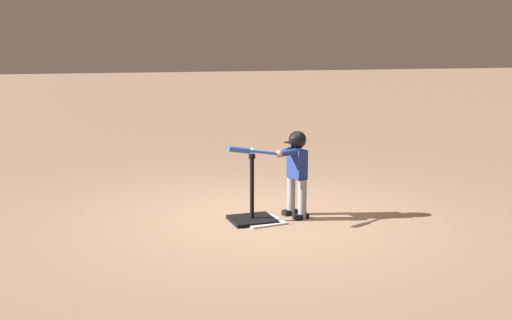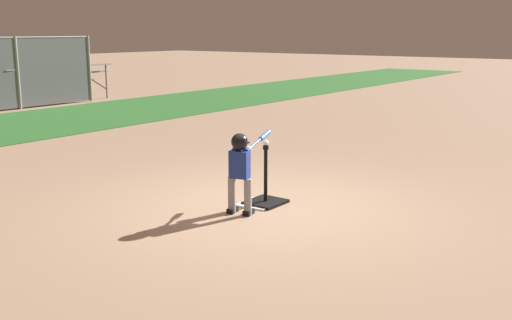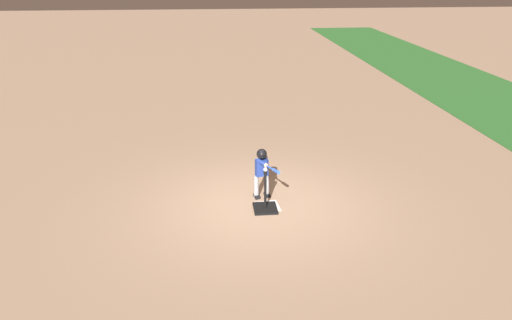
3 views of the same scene
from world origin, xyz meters
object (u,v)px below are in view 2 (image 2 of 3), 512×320
Objects in this scene: baseball at (266,143)px; bleachers_far_left at (41,83)px; batter_child at (241,163)px; batting_tee at (266,197)px.

bleachers_far_left is at bearing 67.89° from baseball.
baseball is (0.52, 0.00, 0.18)m from batter_child.
batter_child is at bearing -180.00° from batting_tee.
bleachers_far_left is (5.17, 12.72, -0.24)m from baseball.
batting_tee is 13.74m from bleachers_far_left.
batter_child is at bearing -180.00° from baseball.
batter_child is (-0.52, -0.00, 0.55)m from batting_tee.
bleachers_far_left is (5.17, 12.72, 0.48)m from batting_tee.
batting_tee is 0.19× the size of bleachers_far_left.
baseball is (0.00, -0.00, 0.73)m from batting_tee.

